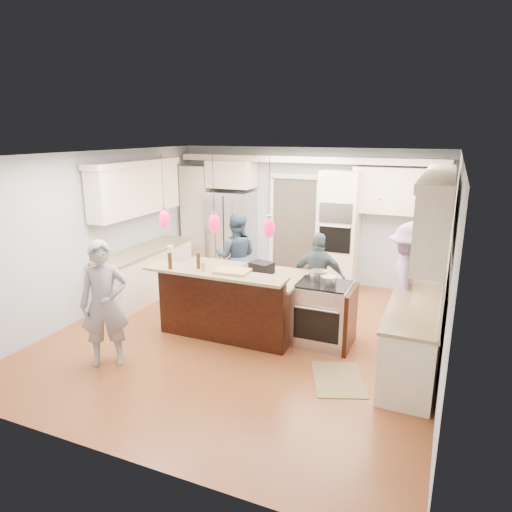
{
  "coord_description": "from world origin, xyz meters",
  "views": [
    {
      "loc": [
        2.65,
        -5.87,
        3.0
      ],
      "look_at": [
        0.0,
        0.35,
        1.15
      ],
      "focal_mm": 32.0,
      "sensor_mm": 36.0,
      "label": 1
    }
  ],
  "objects_px": {
    "island_range": "(324,314)",
    "person_bar_end": "(104,304)",
    "kitchen_island": "(234,300)",
    "person_far_left": "(236,257)",
    "refrigerator": "(231,234)"
  },
  "relations": [
    {
      "from": "kitchen_island",
      "to": "island_range",
      "type": "relative_size",
      "value": 2.28
    },
    {
      "from": "person_bar_end",
      "to": "refrigerator",
      "type": "bearing_deg",
      "value": 59.31
    },
    {
      "from": "refrigerator",
      "to": "island_range",
      "type": "distance_m",
      "value": 3.71
    },
    {
      "from": "kitchen_island",
      "to": "person_bar_end",
      "type": "xyz_separation_m",
      "value": [
        -1.08,
        -1.62,
        0.35
      ]
    },
    {
      "from": "kitchen_island",
      "to": "island_range",
      "type": "bearing_deg",
      "value": 3.09
    },
    {
      "from": "island_range",
      "to": "person_bar_end",
      "type": "height_order",
      "value": "person_bar_end"
    },
    {
      "from": "island_range",
      "to": "person_bar_end",
      "type": "bearing_deg",
      "value": -145.7
    },
    {
      "from": "refrigerator",
      "to": "person_bar_end",
      "type": "height_order",
      "value": "refrigerator"
    },
    {
      "from": "refrigerator",
      "to": "island_range",
      "type": "relative_size",
      "value": 1.96
    },
    {
      "from": "refrigerator",
      "to": "kitchen_island",
      "type": "distance_m",
      "value": 2.91
    },
    {
      "from": "kitchen_island",
      "to": "refrigerator",
      "type": "bearing_deg",
      "value": 116.9
    },
    {
      "from": "refrigerator",
      "to": "kitchen_island",
      "type": "relative_size",
      "value": 0.86
    },
    {
      "from": "person_far_left",
      "to": "island_range",
      "type": "bearing_deg",
      "value": 129.67
    },
    {
      "from": "island_range",
      "to": "person_far_left",
      "type": "xyz_separation_m",
      "value": [
        -1.99,
        1.23,
        0.33
      ]
    },
    {
      "from": "person_far_left",
      "to": "refrigerator",
      "type": "bearing_deg",
      "value": -78.93
    }
  ]
}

